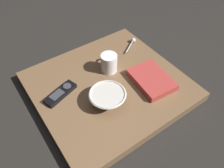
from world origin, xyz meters
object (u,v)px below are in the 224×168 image
at_px(coffee_mug, 109,63).
at_px(cereal_bowl, 108,97).
at_px(teaspoon, 133,41).
at_px(paperback_book, 151,79).
at_px(tv_remote_near, 61,93).

bearing_deg(coffee_mug, cereal_bowl, -126.47).
bearing_deg(cereal_bowl, teaspoon, 37.17).
xyz_separation_m(teaspoon, paperback_book, (-0.11, -0.28, 0.00)).
bearing_deg(coffee_mug, paperback_book, -57.64).
distance_m(cereal_bowl, tv_remote_near, 0.21).
relative_size(teaspoon, tv_remote_near, 0.69).
xyz_separation_m(coffee_mug, teaspoon, (0.22, 0.10, -0.03)).
bearing_deg(paperback_book, tv_remote_near, 155.87).
relative_size(coffee_mug, tv_remote_near, 0.57).
relative_size(tv_remote_near, paperback_book, 0.75).
relative_size(coffee_mug, teaspoon, 0.83).
bearing_deg(teaspoon, cereal_bowl, -142.83).
height_order(teaspoon, tv_remote_near, teaspoon).
relative_size(cereal_bowl, teaspoon, 1.40).
xyz_separation_m(cereal_bowl, teaspoon, (0.34, 0.26, -0.02)).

